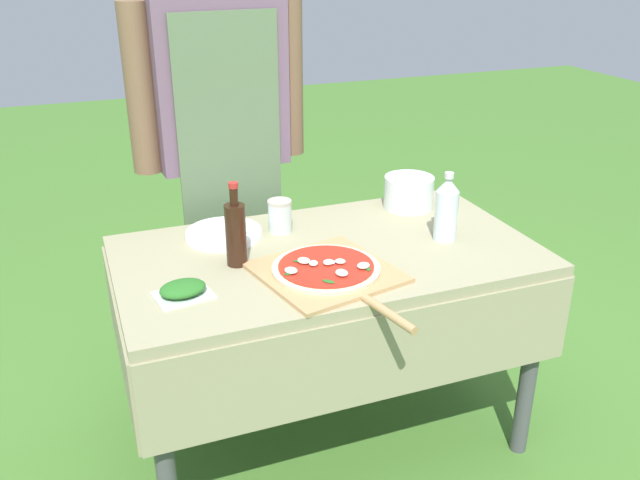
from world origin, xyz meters
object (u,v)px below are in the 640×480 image
Objects in this scene: oil_bottle at (236,233)px; plate_stack at (224,234)px; sauce_jar at (280,218)px; water_bottle at (447,209)px; herb_container at (183,290)px; pizza_on_peel at (328,271)px; person_cook at (221,122)px; prep_table at (328,280)px; mixing_tub at (409,192)px.

oil_bottle reaches higher than plate_stack.
plate_stack is at bearing 174.43° from sauce_jar.
herb_container is (-0.87, -0.08, -0.09)m from water_bottle.
sauce_jar is (-0.03, 0.36, 0.03)m from pizza_on_peel.
herb_container is (-0.29, -0.72, -0.27)m from person_cook.
prep_table is 7.39× the size of mixing_tub.
mixing_tub is at bearing 2.36° from plate_stack.
sauce_jar is at bearing -5.57° from plate_stack.
pizza_on_peel is 2.66× the size of water_bottle.
prep_table is at bearing -1.33° from oil_bottle.
oil_bottle is 0.28m from sauce_jar.
person_cook is 0.46m from sauce_jar.
person_cook is 9.63× the size of mixing_tub.
sauce_jar is at bearing 115.12° from prep_table.
herb_container is (-0.48, -0.14, 0.12)m from prep_table.
oil_bottle is 0.68m from water_bottle.
pizza_on_peel is 2.42× the size of plate_stack.
oil_bottle is 1.45× the size of mixing_tub.
oil_bottle reaches higher than pizza_on_peel.
water_bottle is at bearing 128.14° from person_cook.
pizza_on_peel is at bearing -3.49° from herb_container.
water_bottle is 0.87m from herb_container.
herb_container reaches higher than prep_table.
prep_table is 0.27m from sauce_jar.
water_bottle is (0.68, -0.06, 0.00)m from oil_bottle.
prep_table is 0.21m from pizza_on_peel.
pizza_on_peel is at bearing 95.58° from person_cook.
oil_bottle is (-0.10, -0.58, -0.19)m from person_cook.
herb_container is 1.53× the size of sauce_jar.
plate_stack is at bearing 107.27° from pizza_on_peel.
prep_table is 5.10× the size of oil_bottle.
prep_table is 0.51m from herb_container.
prep_table is at bearing -64.88° from sauce_jar.
person_cook is at bearing 150.66° from mixing_tub.
pizza_on_peel is at bearing -36.54° from oil_bottle.
pizza_on_peel is 2.33× the size of oil_bottle.
oil_bottle is (-0.23, 0.17, 0.09)m from pizza_on_peel.
water_bottle is 0.73m from plate_stack.
mixing_tub is (0.89, 0.38, 0.04)m from herb_container.
person_cook is (-0.19, 0.58, 0.40)m from prep_table.
pizza_on_peel is 0.63m from mixing_tub.
plate_stack is (-0.69, -0.03, -0.05)m from mixing_tub.
pizza_on_peel is at bearing -60.05° from plate_stack.
mixing_tub is 0.72× the size of plate_stack.
pizza_on_peel is 5.49× the size of sauce_jar.
person_cook is 0.82m from herb_container.
pizza_on_peel reaches higher than herb_container.
person_cook is at bearing 107.96° from prep_table.
herb_container is at bearing -164.13° from prep_table.
oil_bottle reaches higher than mixing_tub.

